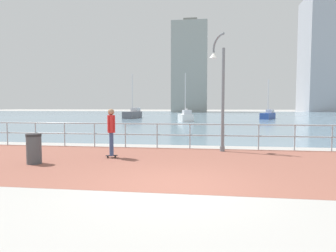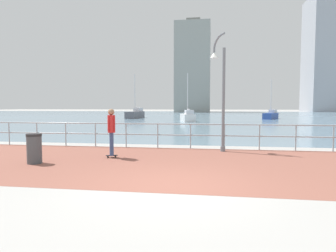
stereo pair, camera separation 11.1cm
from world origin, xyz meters
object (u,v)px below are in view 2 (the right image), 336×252
at_px(lamppost, 220,87).
at_px(skateboarder, 111,128).
at_px(sailboat_teal, 188,117).
at_px(sailboat_blue, 135,114).
at_px(trash_bin, 34,149).
at_px(sailboat_yellow, 271,115).

relative_size(lamppost, skateboarder, 2.73).
bearing_deg(sailboat_teal, sailboat_blue, 136.31).
relative_size(skateboarder, trash_bin, 1.82).
distance_m(trash_bin, sailboat_teal, 25.97).
relative_size(lamppost, sailboat_blue, 0.71).
distance_m(skateboarder, sailboat_yellow, 34.74).
height_order(trash_bin, sailboat_teal, sailboat_teal).
xyz_separation_m(trash_bin, sailboat_blue, (-5.82, 33.93, 0.15)).
xyz_separation_m(skateboarder, sailboat_teal, (0.63, 24.51, -0.47)).
height_order(lamppost, trash_bin, lamppost).
bearing_deg(sailboat_yellow, sailboat_teal, -143.14).
height_order(lamppost, skateboarder, lamppost).
bearing_deg(trash_bin, sailboat_blue, 99.73).
height_order(sailboat_teal, sailboat_blue, sailboat_blue).
distance_m(trash_bin, sailboat_blue, 34.42).
xyz_separation_m(sailboat_teal, sailboat_blue, (-8.47, 8.09, 0.08)).
distance_m(skateboarder, sailboat_blue, 33.54).
distance_m(skateboarder, sailboat_teal, 24.52).
height_order(lamppost, sailboat_yellow, sailboat_yellow).
xyz_separation_m(lamppost, trash_bin, (-5.75, -3.47, -2.08)).
distance_m(lamppost, sailboat_yellow, 31.66).
distance_m(skateboarder, trash_bin, 2.48).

